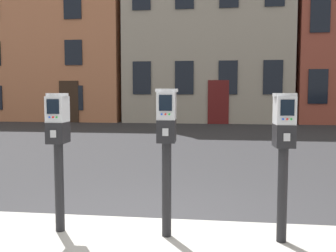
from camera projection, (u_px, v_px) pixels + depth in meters
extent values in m
plane|color=#28282B|center=(151.00, 237.00, 4.12)|extent=(160.00, 160.00, 0.00)
cylinder|color=black|center=(59.00, 187.00, 3.87)|extent=(0.09, 0.09, 0.89)
cube|color=black|center=(58.00, 132.00, 3.83)|extent=(0.18, 0.25, 0.21)
cube|color=#A5A8AD|center=(53.00, 134.00, 3.70)|extent=(0.06, 0.01, 0.07)
cube|color=#B7BABF|center=(57.00, 109.00, 3.81)|extent=(0.18, 0.24, 0.25)
cube|color=black|center=(53.00, 107.00, 3.69)|extent=(0.12, 0.01, 0.14)
cylinder|color=blue|center=(49.00, 117.00, 3.70)|extent=(0.02, 0.01, 0.02)
cylinder|color=red|center=(53.00, 117.00, 3.69)|extent=(0.02, 0.01, 0.02)
cylinder|color=green|center=(57.00, 117.00, 3.69)|extent=(0.02, 0.01, 0.02)
cylinder|color=#B7BABF|center=(57.00, 95.00, 3.80)|extent=(0.23, 0.23, 0.03)
cylinder|color=black|center=(167.00, 189.00, 3.73)|extent=(0.09, 0.09, 0.91)
cube|color=black|center=(167.00, 131.00, 3.68)|extent=(0.18, 0.25, 0.21)
cube|color=#A5A8AD|center=(165.00, 132.00, 3.56)|extent=(0.06, 0.01, 0.07)
cube|color=#B7BABF|center=(167.00, 106.00, 3.66)|extent=(0.18, 0.24, 0.26)
cube|color=black|center=(165.00, 103.00, 3.54)|extent=(0.12, 0.01, 0.15)
cylinder|color=blue|center=(162.00, 114.00, 3.55)|extent=(0.02, 0.01, 0.02)
cylinder|color=red|center=(165.00, 114.00, 3.55)|extent=(0.02, 0.01, 0.02)
cylinder|color=green|center=(169.00, 114.00, 3.55)|extent=(0.02, 0.01, 0.02)
cylinder|color=#B7BABF|center=(167.00, 90.00, 3.65)|extent=(0.23, 0.23, 0.03)
cylinder|color=black|center=(282.00, 195.00, 3.59)|extent=(0.09, 0.09, 0.89)
cube|color=black|center=(284.00, 136.00, 3.55)|extent=(0.18, 0.25, 0.21)
cube|color=#A5A8AD|center=(287.00, 137.00, 3.42)|extent=(0.06, 0.01, 0.07)
cube|color=#B7BABF|center=(284.00, 110.00, 3.53)|extent=(0.18, 0.24, 0.25)
cube|color=black|center=(287.00, 108.00, 3.41)|extent=(0.12, 0.01, 0.14)
cylinder|color=blue|center=(283.00, 119.00, 3.42)|extent=(0.02, 0.01, 0.02)
cylinder|color=red|center=(287.00, 119.00, 3.41)|extent=(0.02, 0.01, 0.02)
cylinder|color=green|center=(291.00, 119.00, 3.41)|extent=(0.02, 0.01, 0.02)
cylinder|color=#B7BABF|center=(285.00, 95.00, 3.51)|extent=(0.23, 0.23, 0.03)
cube|color=#B7704C|center=(58.00, 41.00, 22.91)|extent=(8.68, 6.52, 9.03)
cube|color=black|center=(74.00, 98.00, 19.66)|extent=(0.90, 0.06, 1.24)
cube|color=black|center=(73.00, 52.00, 19.46)|extent=(0.90, 0.06, 1.24)
cube|color=black|center=(72.00, 6.00, 19.27)|extent=(0.90, 0.06, 1.24)
cube|color=black|center=(69.00, 102.00, 19.71)|extent=(1.00, 0.07, 2.10)
cube|color=#9E9384|center=(209.00, 10.00, 21.65)|extent=(8.34, 6.58, 12.14)
cube|color=black|center=(142.00, 78.00, 19.12)|extent=(0.90, 0.06, 1.60)
cube|color=black|center=(184.00, 78.00, 18.84)|extent=(0.90, 0.06, 1.60)
cube|color=black|center=(228.00, 77.00, 18.57)|extent=(0.90, 0.06, 1.60)
cube|color=black|center=(273.00, 77.00, 18.30)|extent=(0.90, 0.06, 1.60)
cube|color=#591414|center=(218.00, 102.00, 18.73)|extent=(1.00, 0.07, 2.10)
cube|color=black|center=(318.00, 86.00, 18.07)|extent=(0.88, 0.06, 1.60)
cube|color=black|center=(320.00, 15.00, 17.79)|extent=(0.88, 0.06, 1.60)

